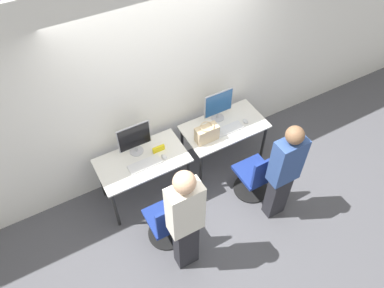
# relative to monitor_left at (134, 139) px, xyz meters

# --- Properties ---
(ground_plane) EXTENTS (20.00, 20.00, 0.00)m
(ground_plane) POSITION_rel_monitor_left_xyz_m (0.61, -0.48, -0.96)
(ground_plane) COLOR #4C4C51
(wall_back) EXTENTS (12.00, 0.05, 2.80)m
(wall_back) POSITION_rel_monitor_left_xyz_m (0.61, 0.27, 0.44)
(wall_back) COLOR silver
(wall_back) RESTS_ON ground_plane
(desk_left) EXTENTS (1.12, 0.63, 0.73)m
(desk_left) POSITION_rel_monitor_left_xyz_m (-0.00, -0.16, -0.32)
(desk_left) COLOR silver
(desk_left) RESTS_ON ground_plane
(monitor_left) EXTENTS (0.42, 0.18, 0.45)m
(monitor_left) POSITION_rel_monitor_left_xyz_m (0.00, 0.00, 0.00)
(monitor_left) COLOR #B2B2B7
(monitor_left) RESTS_ON desk_left
(keyboard_left) EXTENTS (0.41, 0.15, 0.02)m
(keyboard_left) POSITION_rel_monitor_left_xyz_m (-0.00, -0.25, -0.23)
(keyboard_left) COLOR silver
(keyboard_left) RESTS_ON desk_left
(mouse_left) EXTENTS (0.06, 0.09, 0.03)m
(mouse_left) POSITION_rel_monitor_left_xyz_m (0.26, -0.26, -0.22)
(mouse_left) COLOR silver
(mouse_left) RESTS_ON desk_left
(office_chair_left) EXTENTS (0.48, 0.48, 0.86)m
(office_chair_left) POSITION_rel_monitor_left_xyz_m (-0.03, -0.90, -0.62)
(office_chair_left) COLOR black
(office_chair_left) RESTS_ON ground_plane
(person_left) EXTENTS (0.36, 0.22, 1.69)m
(person_left) POSITION_rel_monitor_left_xyz_m (0.02, -1.27, -0.04)
(person_left) COLOR #232328
(person_left) RESTS_ON ground_plane
(desk_right) EXTENTS (1.12, 0.63, 0.73)m
(desk_right) POSITION_rel_monitor_left_xyz_m (1.21, -0.16, -0.32)
(desk_right) COLOR silver
(desk_right) RESTS_ON ground_plane
(monitor_right) EXTENTS (0.42, 0.18, 0.45)m
(monitor_right) POSITION_rel_monitor_left_xyz_m (1.21, 0.01, 0.00)
(monitor_right) COLOR #B2B2B7
(monitor_right) RESTS_ON desk_right
(keyboard_right) EXTENTS (0.41, 0.15, 0.02)m
(keyboard_right) POSITION_rel_monitor_left_xyz_m (1.21, -0.25, -0.23)
(keyboard_right) COLOR silver
(keyboard_right) RESTS_ON desk_right
(mouse_right) EXTENTS (0.06, 0.09, 0.03)m
(mouse_right) POSITION_rel_monitor_left_xyz_m (1.50, -0.24, -0.22)
(mouse_right) COLOR silver
(mouse_right) RESTS_ON desk_right
(office_chair_right) EXTENTS (0.48, 0.48, 0.86)m
(office_chair_right) POSITION_rel_monitor_left_xyz_m (1.29, -0.86, -0.62)
(office_chair_right) COLOR black
(office_chair_right) RESTS_ON ground_plane
(person_right) EXTENTS (0.36, 0.21, 1.57)m
(person_right) POSITION_rel_monitor_left_xyz_m (1.35, -1.23, -0.11)
(person_right) COLOR #232328
(person_right) RESTS_ON ground_plane
(handbag) EXTENTS (0.30, 0.18, 0.25)m
(handbag) POSITION_rel_monitor_left_xyz_m (0.87, -0.26, -0.12)
(handbag) COLOR tan
(handbag) RESTS_ON desk_right
(placard_left) EXTENTS (0.16, 0.03, 0.08)m
(placard_left) POSITION_rel_monitor_left_xyz_m (0.25, -0.13, -0.20)
(placard_left) COLOR yellow
(placard_left) RESTS_ON desk_left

